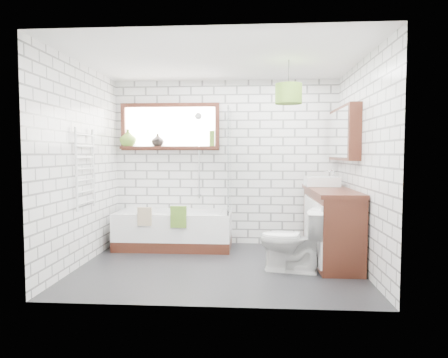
# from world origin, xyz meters

# --- Properties ---
(floor) EXTENTS (3.40, 2.60, 0.01)m
(floor) POSITION_xyz_m (0.00, 0.00, -0.01)
(floor) COLOR black
(floor) RESTS_ON ground
(ceiling) EXTENTS (3.40, 2.60, 0.01)m
(ceiling) POSITION_xyz_m (0.00, 0.00, 2.50)
(ceiling) COLOR white
(ceiling) RESTS_ON ground
(wall_back) EXTENTS (3.40, 0.01, 2.50)m
(wall_back) POSITION_xyz_m (0.00, 1.30, 1.25)
(wall_back) COLOR white
(wall_back) RESTS_ON ground
(wall_front) EXTENTS (3.40, 0.01, 2.50)m
(wall_front) POSITION_xyz_m (0.00, -1.30, 1.25)
(wall_front) COLOR white
(wall_front) RESTS_ON ground
(wall_left) EXTENTS (0.01, 2.60, 2.50)m
(wall_left) POSITION_xyz_m (-1.70, 0.00, 1.25)
(wall_left) COLOR white
(wall_left) RESTS_ON ground
(wall_right) EXTENTS (0.01, 2.60, 2.50)m
(wall_right) POSITION_xyz_m (1.70, 0.00, 1.25)
(wall_right) COLOR white
(wall_right) RESTS_ON ground
(window) EXTENTS (1.52, 0.16, 0.68)m
(window) POSITION_xyz_m (-0.85, 1.26, 1.80)
(window) COLOR #36160F
(window) RESTS_ON wall_back
(towel_radiator) EXTENTS (0.06, 0.52, 1.00)m
(towel_radiator) POSITION_xyz_m (-1.66, 0.00, 1.20)
(towel_radiator) COLOR white
(towel_radiator) RESTS_ON wall_left
(mirror_cabinet) EXTENTS (0.16, 1.20, 0.70)m
(mirror_cabinet) POSITION_xyz_m (1.62, 0.60, 1.65)
(mirror_cabinet) COLOR #36160F
(mirror_cabinet) RESTS_ON wall_right
(shower_riser) EXTENTS (0.02, 0.02, 1.30)m
(shower_riser) POSITION_xyz_m (-0.40, 1.26, 1.35)
(shower_riser) COLOR silver
(shower_riser) RESTS_ON wall_back
(bathtub) EXTENTS (1.67, 0.74, 0.54)m
(bathtub) POSITION_xyz_m (-0.73, 0.93, 0.27)
(bathtub) COLOR white
(bathtub) RESTS_ON floor
(shower_screen) EXTENTS (0.02, 0.72, 1.50)m
(shower_screen) POSITION_xyz_m (0.08, 0.93, 1.29)
(shower_screen) COLOR white
(shower_screen) RESTS_ON bathtub
(towel_green) EXTENTS (0.22, 0.06, 0.30)m
(towel_green) POSITION_xyz_m (-0.60, 0.56, 0.52)
(towel_green) COLOR #558026
(towel_green) RESTS_ON bathtub
(towel_beige) EXTENTS (0.20, 0.05, 0.25)m
(towel_beige) POSITION_xyz_m (-1.07, 0.56, 0.52)
(towel_beige) COLOR tan
(towel_beige) RESTS_ON bathtub
(vanity) EXTENTS (0.53, 1.64, 0.94)m
(vanity) POSITION_xyz_m (1.44, 0.41, 0.47)
(vanity) COLOR #36160F
(vanity) RESTS_ON floor
(basin) EXTENTS (0.45, 0.40, 0.13)m
(basin) POSITION_xyz_m (1.38, 0.80, 1.00)
(basin) COLOR white
(basin) RESTS_ON vanity
(tap) EXTENTS (0.04, 0.04, 0.18)m
(tap) POSITION_xyz_m (1.54, 0.80, 1.08)
(tap) COLOR silver
(tap) RESTS_ON vanity
(toilet) EXTENTS (0.56, 0.80, 0.75)m
(toilet) POSITION_xyz_m (0.87, -0.14, 0.37)
(toilet) COLOR white
(toilet) RESTS_ON floor
(vase_olive) EXTENTS (0.29, 0.29, 0.26)m
(vase_olive) POSITION_xyz_m (-1.50, 1.23, 1.61)
(vase_olive) COLOR olive
(vase_olive) RESTS_ON window
(vase_dark) EXTENTS (0.20, 0.20, 0.20)m
(vase_dark) POSITION_xyz_m (-1.04, 1.23, 1.58)
(vase_dark) COLOR black
(vase_dark) RESTS_ON window
(bottle) EXTENTS (0.09, 0.09, 0.24)m
(bottle) POSITION_xyz_m (-0.20, 1.23, 1.60)
(bottle) COLOR olive
(bottle) RESTS_ON window
(pendant) EXTENTS (0.32, 0.32, 0.24)m
(pendant) POSITION_xyz_m (0.84, 0.03, 2.10)
(pendant) COLOR #558026
(pendant) RESTS_ON ceiling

